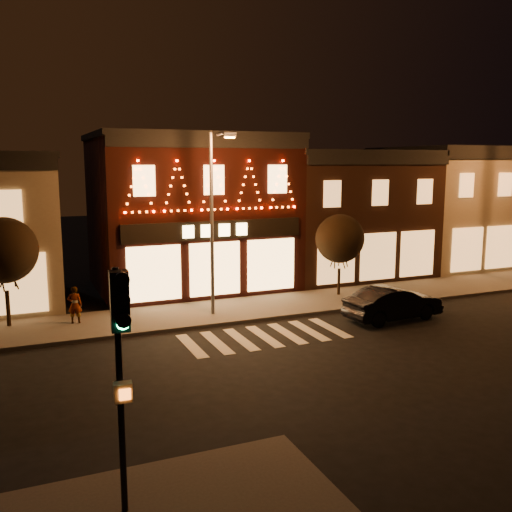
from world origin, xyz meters
TOP-DOWN VIEW (x-y plane):
  - ground at (0.00, 0.00)m, footprint 120.00×120.00m
  - sidewalk_far at (2.00, 8.00)m, footprint 44.00×4.00m
  - building_pulp at (0.00, 13.98)m, footprint 10.20×8.34m
  - building_right_a at (9.50, 13.99)m, footprint 9.20×8.28m
  - building_right_b at (18.50, 13.99)m, footprint 9.20×8.28m
  - traffic_signal_near at (-7.19, -5.73)m, footprint 0.36×0.50m
  - streetlamp_mid at (-0.90, 7.32)m, footprint 0.63×1.82m
  - tree_left at (-9.32, 9.04)m, footprint 2.70×2.70m
  - tree_right at (6.18, 8.57)m, footprint 2.46×2.46m
  - dark_sedan at (6.18, 4.03)m, footprint 4.58×1.88m
  - pedestrian at (-6.74, 8.39)m, footprint 0.64×0.49m

SIDE VIEW (x-z plane):
  - ground at x=0.00m, z-range 0.00..0.00m
  - sidewalk_far at x=2.00m, z-range 0.00..0.15m
  - dark_sedan at x=6.18m, z-range 0.00..1.47m
  - pedestrian at x=-6.74m, z-range 0.15..1.73m
  - tree_right at x=6.18m, z-range 0.97..5.08m
  - tree_left at x=-9.32m, z-range 1.05..5.57m
  - traffic_signal_near at x=-7.19m, z-range 1.14..5.94m
  - building_right_a at x=9.50m, z-range 0.01..7.51m
  - building_right_b at x=18.50m, z-range 0.01..7.81m
  - building_pulp at x=0.00m, z-range 0.01..8.31m
  - streetlamp_mid at x=-0.90m, z-range 0.84..8.76m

